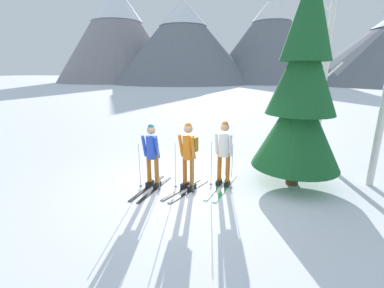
{
  "coord_description": "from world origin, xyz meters",
  "views": [
    {
      "loc": [
        1.7,
        -6.15,
        2.87
      ],
      "look_at": [
        0.17,
        0.36,
        1.05
      ],
      "focal_mm": 24.73,
      "sensor_mm": 36.0,
      "label": 1
    }
  ],
  "objects_px": {
    "skier_in_orange": "(189,153)",
    "birch_tree_slender": "(325,75)",
    "skier_in_blue": "(152,154)",
    "pine_tree_near": "(301,92)",
    "skier_in_white": "(224,150)"
  },
  "relations": [
    {
      "from": "birch_tree_slender",
      "to": "skier_in_orange",
      "type": "bearing_deg",
      "value": -135.44
    },
    {
      "from": "skier_in_blue",
      "to": "pine_tree_near",
      "type": "relative_size",
      "value": 0.32
    },
    {
      "from": "skier_in_orange",
      "to": "skier_in_white",
      "type": "bearing_deg",
      "value": 26.14
    },
    {
      "from": "skier_in_white",
      "to": "pine_tree_near",
      "type": "height_order",
      "value": "pine_tree_near"
    },
    {
      "from": "pine_tree_near",
      "to": "skier_in_white",
      "type": "bearing_deg",
      "value": -163.2
    },
    {
      "from": "skier_in_blue",
      "to": "skier_in_orange",
      "type": "relative_size",
      "value": 0.98
    },
    {
      "from": "skier_in_orange",
      "to": "birch_tree_slender",
      "type": "xyz_separation_m",
      "value": [
        3.68,
        3.62,
        1.81
      ]
    },
    {
      "from": "pine_tree_near",
      "to": "skier_in_orange",
      "type": "bearing_deg",
      "value": -160.09
    },
    {
      "from": "skier_in_white",
      "to": "birch_tree_slender",
      "type": "xyz_separation_m",
      "value": [
        2.85,
        3.22,
        1.82
      ]
    },
    {
      "from": "birch_tree_slender",
      "to": "pine_tree_near",
      "type": "bearing_deg",
      "value": -111.97
    },
    {
      "from": "skier_in_blue",
      "to": "birch_tree_slender",
      "type": "height_order",
      "value": "birch_tree_slender"
    },
    {
      "from": "skier_in_white",
      "to": "pine_tree_near",
      "type": "relative_size",
      "value": 0.34
    },
    {
      "from": "skier_in_white",
      "to": "birch_tree_slender",
      "type": "distance_m",
      "value": 4.67
    },
    {
      "from": "skier_in_blue",
      "to": "pine_tree_near",
      "type": "xyz_separation_m",
      "value": [
        3.51,
        1.06,
        1.51
      ]
    },
    {
      "from": "skier_in_blue",
      "to": "birch_tree_slender",
      "type": "relative_size",
      "value": 0.31
    }
  ]
}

